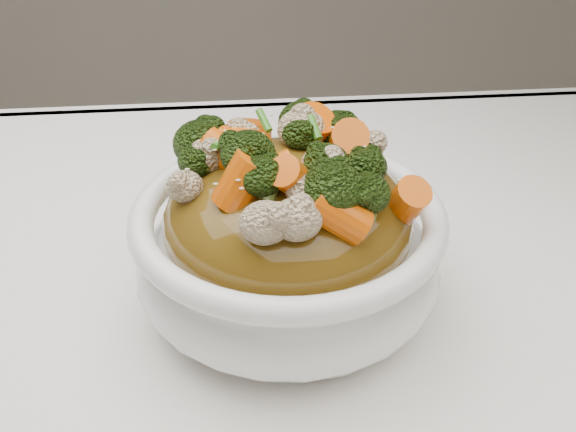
{
  "coord_description": "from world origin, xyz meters",
  "views": [
    {
      "loc": [
        -0.03,
        -0.31,
        1.06
      ],
      "look_at": [
        0.01,
        0.05,
        0.82
      ],
      "focal_mm": 42.0,
      "sensor_mm": 36.0,
      "label": 1
    }
  ],
  "objects": [
    {
      "name": "bowl",
      "position": [
        0.01,
        0.05,
        0.79
      ],
      "size": [
        0.26,
        0.26,
        0.08
      ],
      "primitive_type": null,
      "rotation": [
        0.0,
        0.0,
        0.32
      ],
      "color": "white",
      "rests_on": "tablecloth"
    },
    {
      "name": "broccoli",
      "position": [
        0.01,
        0.05,
        0.88
      ],
      "size": [
        0.21,
        0.21,
        0.04
      ],
      "primitive_type": null,
      "rotation": [
        0.0,
        0.0,
        0.32
      ],
      "color": "black",
      "rests_on": "sauce_base"
    },
    {
      "name": "carrots",
      "position": [
        0.01,
        0.05,
        0.88
      ],
      "size": [
        0.21,
        0.21,
        0.05
      ],
      "primitive_type": null,
      "rotation": [
        0.0,
        0.0,
        0.32
      ],
      "color": "#E05A07",
      "rests_on": "sauce_base"
    },
    {
      "name": "cauliflower",
      "position": [
        0.01,
        0.05,
        0.88
      ],
      "size": [
        0.21,
        0.21,
        0.03
      ],
      "primitive_type": null,
      "rotation": [
        0.0,
        0.0,
        0.32
      ],
      "color": "beige",
      "rests_on": "sauce_base"
    },
    {
      "name": "sauce_base",
      "position": [
        0.01,
        0.05,
        0.82
      ],
      "size": [
        0.21,
        0.21,
        0.09
      ],
      "primitive_type": "ellipsoid",
      "rotation": [
        0.0,
        0.0,
        0.32
      ],
      "color": "#5C3F0F",
      "rests_on": "bowl"
    },
    {
      "name": "scallions",
      "position": [
        0.01,
        0.05,
        0.88
      ],
      "size": [
        0.16,
        0.16,
        0.02
      ],
      "primitive_type": null,
      "rotation": [
        0.0,
        0.0,
        0.32
      ],
      "color": "#357C1C",
      "rests_on": "sauce_base"
    },
    {
      "name": "tablecloth",
      "position": [
        0.0,
        0.0,
        0.73
      ],
      "size": [
        1.2,
        0.8,
        0.04
      ],
      "primitive_type": "cube",
      "color": "white",
      "rests_on": "dining_table"
    },
    {
      "name": "sesame_seeds",
      "position": [
        0.01,
        0.05,
        0.88
      ],
      "size": [
        0.19,
        0.19,
        0.01
      ],
      "primitive_type": null,
      "rotation": [
        0.0,
        0.0,
        0.32
      ],
      "color": "beige",
      "rests_on": "sauce_base"
    }
  ]
}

